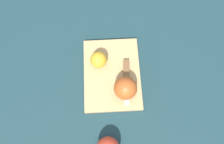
% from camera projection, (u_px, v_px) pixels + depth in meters
% --- Properties ---
extents(ground_plane, '(4.00, 4.00, 0.00)m').
position_uv_depth(ground_plane, '(112.00, 75.00, 0.91)').
color(ground_plane, '#193338').
extents(cutting_board, '(0.34, 0.28, 0.02)m').
position_uv_depth(cutting_board, '(112.00, 74.00, 0.90)').
color(cutting_board, tan).
rests_on(cutting_board, ground_plane).
extents(apple_half_left, '(0.07, 0.07, 0.07)m').
position_uv_depth(apple_half_left, '(99.00, 60.00, 0.87)').
color(apple_half_left, gold).
rests_on(apple_half_left, cutting_board).
extents(apple_half_right, '(0.09, 0.09, 0.09)m').
position_uv_depth(apple_half_right, '(126.00, 88.00, 0.82)').
color(apple_half_right, '#AD4C1E').
rests_on(apple_half_right, cutting_board).
extents(knife, '(0.18, 0.05, 0.02)m').
position_uv_depth(knife, '(126.00, 72.00, 0.88)').
color(knife, silver).
rests_on(knife, cutting_board).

